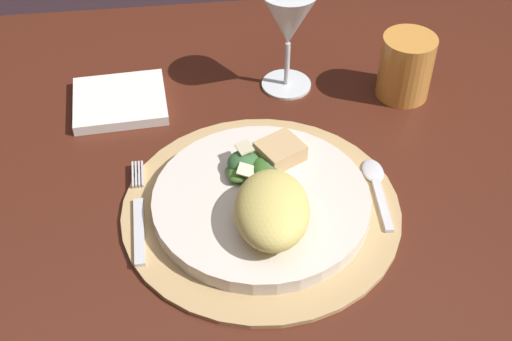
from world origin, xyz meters
The scene contains 11 objects.
dining_table centered at (0.00, 0.00, 0.54)m, with size 1.17×0.81×0.70m.
placemat centered at (0.04, -0.10, 0.71)m, with size 0.34×0.34×0.01m, color tan.
dinner_plate centered at (0.04, -0.10, 0.72)m, with size 0.26×0.26×0.02m, color silver.
pasta_serving centered at (0.04, -0.14, 0.75)m, with size 0.12×0.09×0.05m, color #D7C466.
salad_greens centered at (0.03, -0.06, 0.74)m, with size 0.07×0.07×0.03m.
bread_piece centered at (0.07, -0.03, 0.74)m, with size 0.05×0.05×0.02m, color tan.
fork centered at (-0.11, -0.10, 0.71)m, with size 0.02×0.17×0.00m.
spoon centered at (0.18, -0.07, 0.71)m, with size 0.03×0.12×0.01m.
napkin centered at (-0.14, 0.13, 0.71)m, with size 0.13×0.12×0.01m, color white.
wine_glass centered at (0.11, 0.15, 0.81)m, with size 0.08×0.08×0.15m.
amber_tumbler centered at (0.27, 0.11, 0.75)m, with size 0.08×0.08×0.09m, color gold.
Camera 1 is at (-0.04, -0.66, 1.31)m, focal length 47.84 mm.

